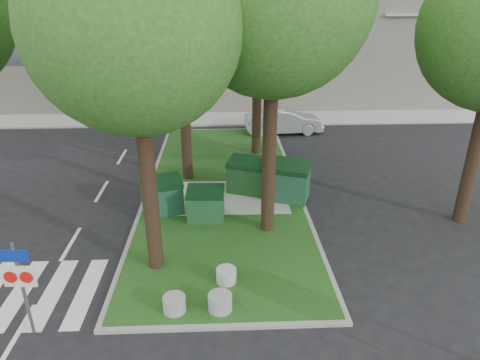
{
  "coord_description": "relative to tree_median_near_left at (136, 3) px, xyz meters",
  "views": [
    {
      "loc": [
        0.52,
        -8.17,
        7.58
      ],
      "look_at": [
        1.06,
        4.39,
        2.0
      ],
      "focal_mm": 32.0,
      "sensor_mm": 36.0,
      "label": 1
    }
  ],
  "objects": [
    {
      "name": "ground",
      "position": [
        1.41,
        -2.56,
        -7.32
      ],
      "size": [
        120.0,
        120.0,
        0.0
      ],
      "primitive_type": "plane",
      "color": "black",
      "rests_on": "ground"
    },
    {
      "name": "median_island",
      "position": [
        1.91,
        5.44,
        -7.26
      ],
      "size": [
        6.0,
        16.0,
        0.12
      ],
      "primitive_type": "cube",
      "color": "#144112",
      "rests_on": "ground"
    },
    {
      "name": "median_kerb",
      "position": [
        1.91,
        5.44,
        -7.27
      ],
      "size": [
        6.3,
        16.3,
        0.1
      ],
      "primitive_type": "cube",
      "color": "gray",
      "rests_on": "ground"
    },
    {
      "name": "building_sidewalk",
      "position": [
        1.41,
        15.94,
        -7.26
      ],
      "size": [
        42.0,
        3.0,
        0.12
      ],
      "primitive_type": "cube",
      "color": "#999993",
      "rests_on": "ground"
    },
    {
      "name": "zebra_crossing",
      "position": [
        -2.34,
        -1.06,
        -7.31
      ],
      "size": [
        5.0,
        3.0,
        0.01
      ],
      "primitive_type": "cube",
      "color": "silver",
      "rests_on": "ground"
    },
    {
      "name": "tree_median_near_left",
      "position": [
        0.0,
        0.0,
        0.0
      ],
      "size": [
        5.2,
        5.2,
        10.53
      ],
      "color": "black",
      "rests_on": "ground"
    },
    {
      "name": "tree_median_mid",
      "position": [
        0.5,
        6.5,
        -0.34
      ],
      "size": [
        4.8,
        4.8,
        9.99
      ],
      "color": "black",
      "rests_on": "ground"
    },
    {
      "name": "dumpster_a",
      "position": [
        -0.29,
        3.29,
        -6.55
      ],
      "size": [
        1.68,
        1.39,
        1.36
      ],
      "rotation": [
        0.0,
        0.0,
        0.28
      ],
      "color": "#103D26",
      "rests_on": "median_island"
    },
    {
      "name": "dumpster_b",
      "position": [
        1.31,
        2.7,
        -6.62
      ],
      "size": [
        1.35,
        0.99,
        1.21
      ],
      "rotation": [
        0.0,
        0.0,
        -0.06
      ],
      "color": "#123E1E",
      "rests_on": "median_island"
    },
    {
      "name": "dumpster_c",
      "position": [
        2.91,
        4.95,
        -6.52
      ],
      "size": [
        1.79,
        1.53,
        1.41
      ],
      "rotation": [
        0.0,
        0.0,
        -0.36
      ],
      "color": "#103711",
      "rests_on": "median_island"
    },
    {
      "name": "dumpster_d",
      "position": [
        4.41,
        4.21,
        -6.46
      ],
      "size": [
        1.96,
        1.66,
        1.54
      ],
      "rotation": [
        0.0,
        0.0,
        -0.35
      ],
      "color": "#133F26",
      "rests_on": "median_island"
    },
    {
      "name": "bollard_left",
      "position": [
        0.64,
        -2.06,
        -6.99
      ],
      "size": [
        0.58,
        0.58,
        0.41
      ],
      "primitive_type": "cylinder",
      "color": "gray",
      "rests_on": "median_island"
    },
    {
      "name": "bollard_right",
      "position": [
        1.8,
        -2.06,
        -6.98
      ],
      "size": [
        0.61,
        0.61,
        0.44
      ],
      "primitive_type": "cylinder",
      "color": "gray",
      "rests_on": "median_island"
    },
    {
      "name": "bollard_mid",
      "position": [
        1.97,
        -0.92,
        -7.0
      ],
      "size": [
        0.57,
        0.57,
        0.4
      ],
      "primitive_type": "cylinder",
      "color": "#ACADA7",
      "rests_on": "median_island"
    },
    {
      "name": "litter_bin",
      "position": [
        4.27,
        9.73,
        -6.87
      ],
      "size": [
        0.37,
        0.37,
        0.65
      ],
      "primitive_type": "cylinder",
      "color": "#D0E11A",
      "rests_on": "median_island"
    },
    {
      "name": "traffic_sign_pole",
      "position": [
        -2.72,
        -2.54,
        -5.7
      ],
      "size": [
        0.76,
        0.09,
        2.52
      ],
      "rotation": [
        0.0,
        0.0,
        -0.06
      ],
      "color": "slate",
      "rests_on": "ground"
    },
    {
      "name": "car_white",
      "position": [
        -5.04,
        16.7,
        -6.64
      ],
      "size": [
        4.08,
        1.82,
        1.36
      ],
      "primitive_type": "imported",
      "rotation": [
        0.0,
        0.0,
        1.52
      ],
      "color": "silver",
      "rests_on": "ground"
    },
    {
      "name": "car_silver",
      "position": [
        5.47,
        12.94,
        -6.59
      ],
      "size": [
        4.52,
        1.96,
        1.45
      ],
      "primitive_type": "imported",
      "rotation": [
        0.0,
        0.0,
        1.67
      ],
      "color": "#9DA0A4",
      "rests_on": "ground"
    }
  ]
}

